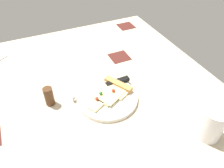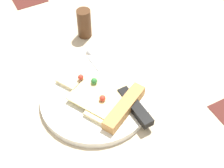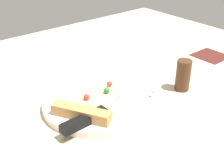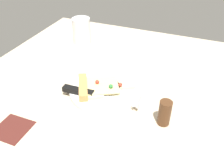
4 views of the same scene
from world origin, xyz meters
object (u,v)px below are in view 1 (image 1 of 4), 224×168
plate (107,98)px  pizza_slice (111,91)px  knife (107,86)px  pepper_shaker (49,96)px  drinking_glass (212,124)px

plate → pizza_slice: 3.01cm
knife → pepper_shaker: bearing=83.6°
plate → drinking_glass: size_ratio=2.02×
plate → drinking_glass: 36.80cm
plate → pepper_shaker: bearing=71.0°
pepper_shaker → plate: bearing=-109.0°
plate → drinking_glass: bearing=-140.9°
drinking_glass → pizza_slice: bearing=35.1°
drinking_glass → pepper_shaker: drinking_glass is taller
drinking_glass → pepper_shaker: bearing=50.7°
plate → knife: size_ratio=0.95×
knife → plate: bearing=154.7°
pizza_slice → pepper_shaker: pepper_shaker is taller
drinking_glass → plate: bearing=39.1°
plate → pepper_shaker: (6.88, 20.00, 2.95)cm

